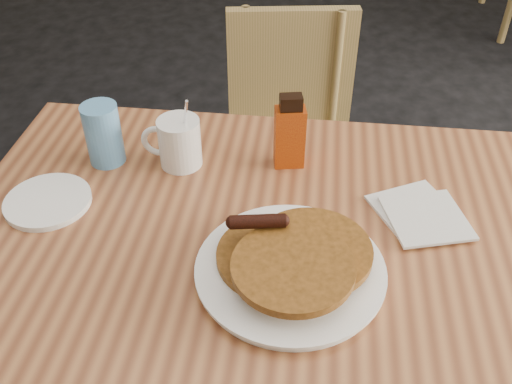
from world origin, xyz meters
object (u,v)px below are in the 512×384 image
Objects in this scene: main_table at (263,243)px; blue_tumbler at (103,134)px; coffee_mug at (178,142)px; syrup_bottle at (290,134)px; pancake_plate at (291,264)px; chair_main_far at (287,129)px.

blue_tumbler is (-0.36, 0.17, 0.11)m from main_table.
coffee_mug reaches higher than syrup_bottle.
blue_tumbler reaches higher than pancake_plate.
main_table is at bearing -109.50° from syrup_bottle.
main_table is 0.14m from pancake_plate.
coffee_mug is (-0.26, 0.29, 0.03)m from pancake_plate.
pancake_plate is (0.06, -0.11, 0.07)m from main_table.
main_table is 0.24m from syrup_bottle.
blue_tumbler reaches higher than chair_main_far.
syrup_bottle is 0.39m from blue_tumbler.
chair_main_far is 2.64× the size of pancake_plate.
coffee_mug reaches higher than pancake_plate.
blue_tumbler is (-0.39, -0.04, -0.01)m from syrup_bottle.
coffee_mug is at bearing -118.70° from chair_main_far.
main_table is 9.12× the size of blue_tumbler.
chair_main_far is 5.14× the size of coffee_mug.
coffee_mug is (-0.19, -0.54, 0.30)m from chair_main_far.
syrup_bottle is at bearing 81.85° from main_table.
main_table is at bearing -25.25° from blue_tumbler.
pancake_plate is 0.32m from syrup_bottle.
syrup_bottle is (-0.03, 0.32, 0.05)m from pancake_plate.
chair_main_far is at bearing 83.13° from syrup_bottle.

